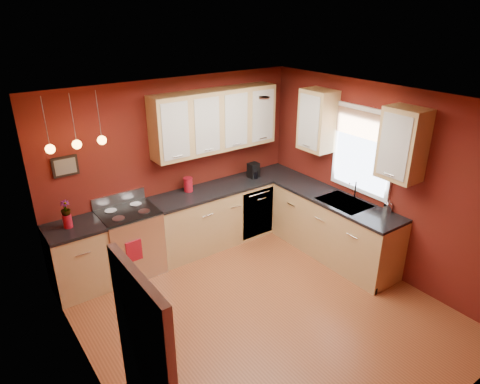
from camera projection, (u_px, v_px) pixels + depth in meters
floor at (262, 313)px, 5.31m from camera, size 4.20×4.20×0.00m
ceiling at (268, 104)px, 4.27m from camera, size 4.00×4.20×0.02m
wall_back at (176, 167)px, 6.35m from camera, size 4.00×0.02×2.60m
wall_front at (439, 323)px, 3.23m from camera, size 4.00×0.02×2.60m
wall_left at (85, 281)px, 3.72m from camera, size 0.02×4.20×2.60m
wall_right at (378, 180)px, 5.86m from camera, size 0.02×4.20×2.60m
base_cabinets_back_left at (78, 260)px, 5.58m from camera, size 0.70×0.60×0.90m
base_cabinets_back_right at (229, 213)px, 6.86m from camera, size 2.54×0.60×0.90m
base_cabinets_right at (333, 228)px, 6.37m from camera, size 0.60×2.10×0.90m
counter_back_left at (73, 228)px, 5.40m from camera, size 0.70×0.62×0.04m
counter_back_right at (228, 186)px, 6.67m from camera, size 2.54×0.62×0.04m
counter_right at (336, 200)px, 6.19m from camera, size 0.62×2.10×0.04m
gas_range at (131, 241)px, 5.96m from camera, size 0.76×0.64×1.11m
dishwasher_front at (258, 213)px, 6.84m from camera, size 0.60×0.02×0.80m
sink at (344, 204)px, 6.08m from camera, size 0.50×0.70×0.33m
window at (363, 148)px, 5.91m from camera, size 0.06×1.02×1.22m
upper_cabinets_back at (215, 120)px, 6.28m from camera, size 2.00×0.35×0.90m
upper_cabinets_right at (356, 131)px, 5.75m from camera, size 0.35×1.95×0.90m
wall_picture at (65, 166)px, 5.36m from camera, size 0.32×0.03×0.26m
pendant_lights at (77, 144)px, 5.03m from camera, size 0.71×0.11×0.66m
red_canister at (188, 185)px, 6.38m from camera, size 0.14×0.14×0.21m
red_vase at (68, 221)px, 5.35m from camera, size 0.11×0.11×0.18m
flowers at (65, 209)px, 5.28m from camera, size 0.13×0.13×0.21m
coffee_maker at (254, 171)px, 6.89m from camera, size 0.18×0.17×0.24m
soap_pump at (388, 206)px, 5.75m from camera, size 0.10×0.10×0.18m
dish_towel at (134, 251)px, 5.65m from camera, size 0.22×0.01×0.30m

